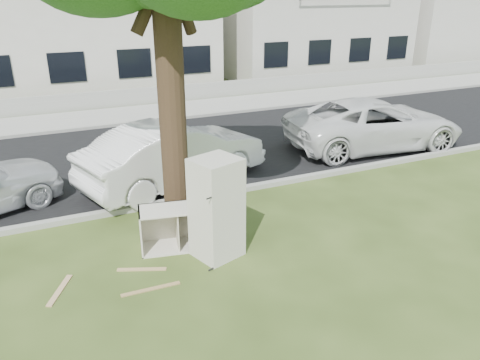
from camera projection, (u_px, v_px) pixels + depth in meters
name	position (u px, v px, depth m)	size (l,w,h in m)	color
ground	(227.00, 251.00, 8.71)	(120.00, 120.00, 0.00)	#304017
road	(149.00, 155.00, 13.77)	(120.00, 7.00, 0.01)	black
kerb_near	(186.00, 201.00, 10.78)	(120.00, 0.18, 0.12)	gray
kerb_far	(124.00, 126.00, 16.77)	(120.00, 0.18, 0.12)	gray
sidewalk	(117.00, 116.00, 17.99)	(120.00, 2.80, 0.01)	gray
low_wall	(109.00, 99.00, 19.21)	(120.00, 0.15, 0.70)	gray
townhouse_center	(83.00, 8.00, 22.07)	(11.22, 8.16, 7.44)	silver
townhouse_right	(301.00, 10.00, 26.75)	(10.20, 8.16, 6.84)	beige
filler_right	(470.00, 10.00, 32.59)	(16.00, 9.00, 6.40)	silver
fridge	(217.00, 208.00, 8.28)	(0.77, 0.71, 1.86)	beige
cabinet	(168.00, 228.00, 8.71)	(1.03, 0.64, 0.81)	white
plank_a	(151.00, 289.00, 7.60)	(0.97, 0.08, 0.02)	#9F804D
plank_b	(142.00, 269.00, 8.14)	(0.85, 0.09, 0.02)	tan
plank_c	(60.00, 290.00, 7.57)	(0.85, 0.10, 0.02)	tan
car_center	(174.00, 154.00, 11.48)	(1.65, 4.73, 1.56)	silver
car_right	(374.00, 124.00, 14.18)	(2.49, 5.41, 1.50)	silver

